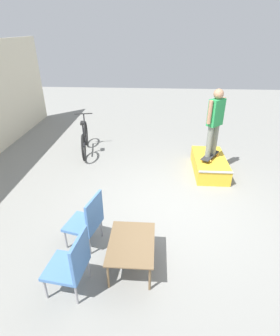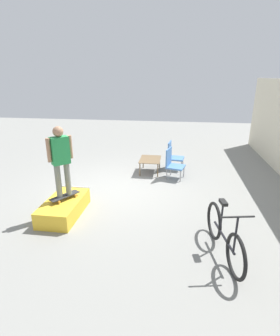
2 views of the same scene
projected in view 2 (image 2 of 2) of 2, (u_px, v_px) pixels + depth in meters
The scene contains 8 objects.
ground_plane at pixel (117, 189), 7.59m from camera, with size 24.00×24.00×0.00m, color gray.
skate_ramp_box at pixel (64, 207), 6.13m from camera, with size 1.51×0.77×0.41m.
skateboard_on_ramp at pixel (65, 196), 6.07m from camera, with size 0.72×0.55×0.07m.
person_skater at pixel (61, 157), 5.75m from camera, with size 0.42×0.44×1.61m.
coffee_table at pixel (150, 160), 8.76m from camera, with size 0.93×0.68×0.47m.
patio_chair_left at pixel (173, 155), 9.06m from camera, with size 0.58×0.58×0.96m.
patio_chair_right at pixel (173, 163), 8.23m from camera, with size 0.63×0.63×0.96m.
bicycle at pixel (224, 236), 4.68m from camera, with size 1.82×0.55×1.05m.
Camera 2 is at (6.80, 1.63, 3.10)m, focal length 28.00 mm.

